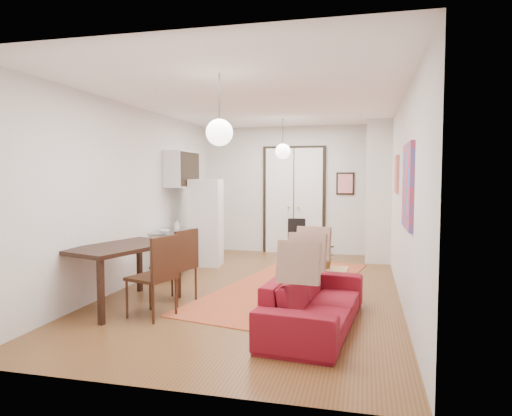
% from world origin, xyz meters
% --- Properties ---
extents(floor, '(7.00, 7.00, 0.00)m').
position_xyz_m(floor, '(0.00, 0.00, 0.00)').
color(floor, brown).
rests_on(floor, ground).
extents(ceiling, '(4.20, 7.00, 0.02)m').
position_xyz_m(ceiling, '(0.00, 0.00, 2.90)').
color(ceiling, white).
rests_on(ceiling, wall_back).
extents(wall_back, '(4.20, 0.02, 2.90)m').
position_xyz_m(wall_back, '(0.00, 3.50, 1.45)').
color(wall_back, silver).
rests_on(wall_back, floor).
extents(wall_front, '(4.20, 0.02, 2.90)m').
position_xyz_m(wall_front, '(0.00, -3.50, 1.45)').
color(wall_front, silver).
rests_on(wall_front, floor).
extents(wall_left, '(0.02, 7.00, 2.90)m').
position_xyz_m(wall_left, '(-2.10, 0.00, 1.45)').
color(wall_left, silver).
rests_on(wall_left, floor).
extents(wall_right, '(0.02, 7.00, 2.90)m').
position_xyz_m(wall_right, '(2.10, 0.00, 1.45)').
color(wall_right, silver).
rests_on(wall_right, floor).
extents(double_doors, '(1.44, 0.06, 2.50)m').
position_xyz_m(double_doors, '(0.00, 3.46, 1.20)').
color(double_doors, white).
rests_on(double_doors, wall_back).
extents(stub_partition, '(0.50, 0.10, 2.90)m').
position_xyz_m(stub_partition, '(1.85, 2.55, 1.45)').
color(stub_partition, silver).
rests_on(stub_partition, floor).
extents(wall_cabinet, '(0.35, 1.00, 0.70)m').
position_xyz_m(wall_cabinet, '(-1.92, 1.50, 1.90)').
color(wall_cabinet, white).
rests_on(wall_cabinet, wall_left).
extents(painting_popart, '(0.05, 1.00, 1.00)m').
position_xyz_m(painting_popart, '(2.08, -1.25, 1.65)').
color(painting_popart, red).
rests_on(painting_popart, wall_right).
extents(painting_abstract, '(0.05, 0.50, 0.60)m').
position_xyz_m(painting_abstract, '(2.08, 0.80, 1.80)').
color(painting_abstract, beige).
rests_on(painting_abstract, wall_right).
extents(poster_back, '(0.40, 0.03, 0.50)m').
position_xyz_m(poster_back, '(1.15, 3.47, 1.60)').
color(poster_back, red).
rests_on(poster_back, wall_back).
extents(print_left, '(0.03, 0.44, 0.54)m').
position_xyz_m(print_left, '(-2.07, 2.00, 1.95)').
color(print_left, '#8E5C3B').
rests_on(print_left, wall_left).
extents(pendant_back, '(0.30, 0.30, 0.80)m').
position_xyz_m(pendant_back, '(0.00, 2.00, 2.25)').
color(pendant_back, white).
rests_on(pendant_back, ceiling).
extents(pendant_front, '(0.30, 0.30, 0.80)m').
position_xyz_m(pendant_front, '(0.00, -2.00, 2.25)').
color(pendant_front, white).
rests_on(pendant_front, ceiling).
extents(kilim_rug, '(2.54, 4.68, 0.01)m').
position_xyz_m(kilim_rug, '(0.37, 0.29, 0.01)').
color(kilim_rug, '#BA592E').
rests_on(kilim_rug, floor).
extents(sofa, '(2.25, 1.07, 0.64)m').
position_xyz_m(sofa, '(1.04, -1.62, 0.32)').
color(sofa, maroon).
rests_on(sofa, floor).
extents(coffee_table, '(0.87, 0.51, 0.38)m').
position_xyz_m(coffee_table, '(0.93, -0.00, 0.33)').
color(coffee_table, '#A8834F').
rests_on(coffee_table, floor).
extents(potted_plant, '(0.34, 0.30, 0.37)m').
position_xyz_m(potted_plant, '(1.03, -0.00, 0.56)').
color(potted_plant, '#2C622D').
rests_on(potted_plant, coffee_table).
extents(kitchen_counter, '(0.66, 1.11, 0.80)m').
position_xyz_m(kitchen_counter, '(-1.75, 0.59, 0.50)').
color(kitchen_counter, '#A9ACAD').
rests_on(kitchen_counter, floor).
extents(bowl, '(0.21, 0.21, 0.05)m').
position_xyz_m(bowl, '(-1.75, 0.29, 0.82)').
color(bowl, beige).
rests_on(bowl, kitchen_counter).
extents(soap_bottle, '(0.09, 0.09, 0.17)m').
position_xyz_m(soap_bottle, '(-1.75, 0.84, 0.88)').
color(soap_bottle, teal).
rests_on(soap_bottle, kitchen_counter).
extents(fridge, '(0.68, 0.68, 1.70)m').
position_xyz_m(fridge, '(-1.47, 1.62, 0.85)').
color(fridge, white).
rests_on(fridge, floor).
extents(dining_table, '(1.26, 1.69, 0.83)m').
position_xyz_m(dining_table, '(-1.60, -1.36, 0.74)').
color(dining_table, black).
rests_on(dining_table, floor).
extents(dining_chair_near, '(0.61, 0.76, 1.03)m').
position_xyz_m(dining_chair_near, '(-1.00, -0.90, 0.60)').
color(dining_chair_near, '#382212').
rests_on(dining_chair_near, floor).
extents(dining_chair_far, '(0.61, 0.76, 1.03)m').
position_xyz_m(dining_chair_far, '(-1.00, -1.60, 0.60)').
color(dining_chair_far, '#382212').
rests_on(dining_chair_far, floor).
extents(black_side_chair, '(0.42, 0.42, 0.84)m').
position_xyz_m(black_side_chair, '(0.12, 3.23, 0.49)').
color(black_side_chair, black).
rests_on(black_side_chair, floor).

